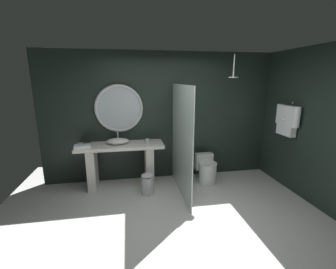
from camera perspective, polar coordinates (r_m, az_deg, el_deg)
ground_plane at (r=3.52m, az=3.69°, el=-22.37°), size 5.76×5.76×0.00m
back_wall_panel at (r=4.77m, az=-1.45°, el=4.39°), size 4.80×0.10×2.60m
side_wall_right at (r=4.72m, az=30.49°, el=2.39°), size 0.10×2.47×2.60m
vanity_counter at (r=4.58m, az=-11.57°, el=-6.17°), size 1.64×0.55×0.85m
vessel_sink at (r=4.51m, az=-12.36°, el=-1.60°), size 0.42×0.34×0.21m
tumbler_cup at (r=4.45m, az=-5.18°, el=-1.63°), size 0.08×0.08×0.09m
tissue_box at (r=4.52m, az=-19.47°, el=-2.31°), size 0.13×0.13×0.06m
round_wall_mirror at (r=4.61m, az=-12.07°, el=6.34°), size 0.93×0.06×0.93m
shower_glass_panel at (r=4.10m, az=3.31°, el=-1.63°), size 0.02×1.52×1.98m
rain_shower_head at (r=4.51m, az=15.92°, el=14.23°), size 0.17×0.17×0.42m
hanging_bathrobe at (r=4.81m, az=27.45°, el=3.42°), size 0.20×0.58×0.62m
toilet at (r=4.80m, az=9.56°, el=-8.62°), size 0.37×0.52×0.55m
waste_bin at (r=4.31m, az=-5.12°, el=-12.06°), size 0.22×0.22×0.40m
folded_hand_towel at (r=4.38m, az=-20.47°, el=-2.87°), size 0.29×0.21×0.06m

